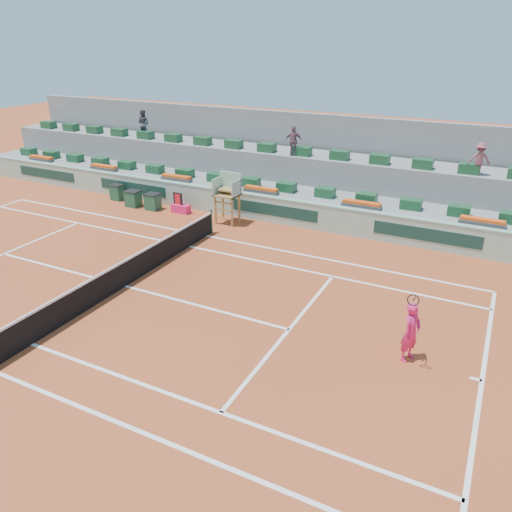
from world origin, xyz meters
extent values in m
plane|color=#9C3E1E|center=(0.00, 0.00, 0.00)|extent=(90.00, 90.00, 0.00)
cube|color=gray|center=(0.00, 10.70, 0.60)|extent=(36.00, 4.00, 1.20)
cube|color=gray|center=(0.00, 12.30, 1.30)|extent=(36.00, 2.40, 2.60)
cube|color=gray|center=(0.00, 13.90, 2.20)|extent=(36.00, 0.40, 4.40)
cube|color=#EF1F65|center=(-2.87, 7.64, 0.21)|extent=(0.96, 0.42, 0.42)
imported|color=#454651|center=(-8.35, 12.00, 3.41)|extent=(0.86, 0.71, 1.62)
imported|color=#7D5362|center=(1.63, 11.43, 3.35)|extent=(0.95, 0.64, 1.51)
imported|color=#8B454E|center=(10.35, 11.54, 3.32)|extent=(1.03, 0.74, 1.43)
cube|color=white|center=(11.88, 0.00, 0.01)|extent=(0.12, 10.97, 0.01)
cube|color=white|center=(0.00, 5.49, 0.01)|extent=(23.77, 0.12, 0.01)
cube|color=white|center=(0.00, -4.12, 0.01)|extent=(23.77, 0.12, 0.01)
cube|color=white|center=(0.00, 4.12, 0.01)|extent=(23.77, 0.12, 0.01)
cube|color=white|center=(-6.40, 0.00, 0.01)|extent=(0.12, 8.23, 0.01)
cube|color=white|center=(6.40, 0.00, 0.01)|extent=(0.12, 8.23, 0.01)
cube|color=white|center=(0.00, 0.00, 0.01)|extent=(12.80, 0.12, 0.01)
cube|color=white|center=(11.73, 0.00, 0.01)|extent=(0.30, 0.12, 0.01)
cube|color=black|center=(0.00, 0.00, 0.46)|extent=(0.03, 11.87, 0.92)
cube|color=silver|center=(0.00, 0.00, 0.95)|extent=(0.06, 11.87, 0.07)
cylinder|color=#1E4834|center=(0.00, 5.94, 0.55)|extent=(0.10, 0.10, 1.10)
cube|color=#99C0AA|center=(0.00, 8.50, 0.60)|extent=(36.00, 0.30, 1.20)
cube|color=#7DA892|center=(0.00, 8.50, 1.23)|extent=(36.00, 0.34, 0.06)
cube|color=#14372F|center=(-13.00, 8.34, 0.65)|extent=(4.40, 0.02, 0.56)
cube|color=#14372F|center=(-6.50, 8.34, 0.65)|extent=(4.40, 0.02, 0.56)
cube|color=#14372F|center=(2.00, 8.34, 0.65)|extent=(4.40, 0.02, 0.56)
cube|color=#14372F|center=(9.00, 8.34, 0.65)|extent=(4.40, 0.02, 0.56)
cube|color=olive|center=(-0.45, 7.05, 0.68)|extent=(0.08, 0.08, 1.35)
cube|color=olive|center=(0.45, 7.05, 0.68)|extent=(0.08, 0.08, 1.35)
cube|color=olive|center=(-0.45, 7.75, 0.68)|extent=(0.08, 0.08, 1.35)
cube|color=olive|center=(0.45, 7.75, 0.68)|extent=(0.08, 0.08, 1.35)
cube|color=olive|center=(0.00, 7.40, 1.39)|extent=(1.10, 0.90, 0.08)
cube|color=#99C0AA|center=(0.00, 7.78, 1.90)|extent=(1.10, 0.08, 1.00)
cube|color=#99C0AA|center=(-0.52, 7.40, 1.75)|extent=(0.06, 0.90, 0.80)
cube|color=#99C0AA|center=(0.52, 7.40, 1.75)|extent=(0.06, 0.90, 0.80)
cube|color=olive|center=(0.00, 7.50, 1.63)|extent=(0.80, 0.60, 0.08)
cube|color=olive|center=(0.00, 7.05, 0.35)|extent=(0.90, 0.08, 0.06)
cube|color=olive|center=(0.00, 7.05, 0.75)|extent=(0.90, 0.08, 0.06)
cube|color=olive|center=(0.00, 7.05, 1.10)|extent=(0.90, 0.08, 0.06)
cube|color=#184A28|center=(-16.00, 9.80, 1.42)|extent=(0.90, 0.60, 0.44)
cube|color=#184A28|center=(-14.00, 9.80, 1.42)|extent=(0.90, 0.60, 0.44)
cube|color=#184A28|center=(-12.00, 9.80, 1.42)|extent=(0.90, 0.60, 0.44)
cube|color=#184A28|center=(-10.00, 9.80, 1.42)|extent=(0.90, 0.60, 0.44)
cube|color=#184A28|center=(-8.00, 9.80, 1.42)|extent=(0.90, 0.60, 0.44)
cube|color=#184A28|center=(-6.00, 9.80, 1.42)|extent=(0.90, 0.60, 0.44)
cube|color=#184A28|center=(-4.00, 9.80, 1.42)|extent=(0.90, 0.60, 0.44)
cube|color=#184A28|center=(-2.00, 9.80, 1.42)|extent=(0.90, 0.60, 0.44)
cube|color=#184A28|center=(0.00, 9.80, 1.42)|extent=(0.90, 0.60, 0.44)
cube|color=#184A28|center=(2.00, 9.80, 1.42)|extent=(0.90, 0.60, 0.44)
cube|color=#184A28|center=(4.00, 9.80, 1.42)|extent=(0.90, 0.60, 0.44)
cube|color=#184A28|center=(6.00, 9.80, 1.42)|extent=(0.90, 0.60, 0.44)
cube|color=#184A28|center=(8.00, 9.80, 1.42)|extent=(0.90, 0.60, 0.44)
cube|color=#184A28|center=(10.00, 9.80, 1.42)|extent=(0.90, 0.60, 0.44)
cube|color=#184A28|center=(12.00, 9.80, 1.42)|extent=(0.90, 0.60, 0.44)
cube|color=#184A28|center=(-16.00, 11.70, 2.82)|extent=(0.90, 0.60, 0.44)
cube|color=#184A28|center=(-14.00, 11.70, 2.82)|extent=(0.90, 0.60, 0.44)
cube|color=#184A28|center=(-12.00, 11.70, 2.82)|extent=(0.90, 0.60, 0.44)
cube|color=#184A28|center=(-10.00, 11.70, 2.82)|extent=(0.90, 0.60, 0.44)
cube|color=#184A28|center=(-8.00, 11.70, 2.82)|extent=(0.90, 0.60, 0.44)
cube|color=#184A28|center=(-6.00, 11.70, 2.82)|extent=(0.90, 0.60, 0.44)
cube|color=#184A28|center=(-4.00, 11.70, 2.82)|extent=(0.90, 0.60, 0.44)
cube|color=#184A28|center=(-2.00, 11.70, 2.82)|extent=(0.90, 0.60, 0.44)
cube|color=#184A28|center=(0.00, 11.70, 2.82)|extent=(0.90, 0.60, 0.44)
cube|color=#184A28|center=(2.00, 11.70, 2.82)|extent=(0.90, 0.60, 0.44)
cube|color=#184A28|center=(4.00, 11.70, 2.82)|extent=(0.90, 0.60, 0.44)
cube|color=#184A28|center=(6.00, 11.70, 2.82)|extent=(0.90, 0.60, 0.44)
cube|color=#184A28|center=(8.00, 11.70, 2.82)|extent=(0.90, 0.60, 0.44)
cube|color=#184A28|center=(10.00, 11.70, 2.82)|extent=(0.90, 0.60, 0.44)
cube|color=#474747|center=(-14.00, 9.00, 1.28)|extent=(1.80, 0.36, 0.16)
cube|color=#EA4E13|center=(-14.00, 9.00, 1.42)|extent=(1.70, 0.32, 0.12)
cube|color=#474747|center=(-9.00, 9.00, 1.28)|extent=(1.80, 0.36, 0.16)
cube|color=#EA4E13|center=(-9.00, 9.00, 1.42)|extent=(1.70, 0.32, 0.12)
cube|color=#474747|center=(-4.00, 9.00, 1.28)|extent=(1.80, 0.36, 0.16)
cube|color=#EA4E13|center=(-4.00, 9.00, 1.42)|extent=(1.70, 0.32, 0.12)
cube|color=#474747|center=(1.00, 9.00, 1.28)|extent=(1.80, 0.36, 0.16)
cube|color=#EA4E13|center=(1.00, 9.00, 1.42)|extent=(1.70, 0.32, 0.12)
cube|color=#474747|center=(6.00, 9.00, 1.28)|extent=(1.80, 0.36, 0.16)
cube|color=#EA4E13|center=(6.00, 9.00, 1.42)|extent=(1.70, 0.32, 0.12)
cube|color=#474747|center=(11.00, 9.00, 1.28)|extent=(1.80, 0.36, 0.16)
cube|color=#EA4E13|center=(11.00, 9.00, 1.42)|extent=(1.70, 0.32, 0.12)
cube|color=#194D33|center=(-4.43, 7.41, 0.40)|extent=(0.69, 0.59, 0.80)
cube|color=black|center=(-4.43, 7.41, 0.82)|extent=(0.73, 0.63, 0.04)
cube|color=#194D33|center=(-5.68, 7.37, 0.40)|extent=(0.71, 0.61, 0.80)
cube|color=black|center=(-5.68, 7.37, 0.82)|extent=(0.75, 0.65, 0.04)
cube|color=#194D33|center=(-7.19, 7.87, 0.40)|extent=(0.62, 0.53, 0.80)
cube|color=black|center=(-7.19, 7.87, 0.82)|extent=(0.65, 0.57, 0.04)
cube|color=black|center=(-3.19, 7.62, 0.50)|extent=(0.09, 0.09, 1.00)
cube|color=black|center=(-2.79, 7.62, 0.50)|extent=(0.09, 0.09, 1.00)
cube|color=black|center=(-2.99, 7.62, 1.00)|extent=(0.53, 0.07, 0.06)
cube|color=red|center=(-2.99, 7.60, 0.70)|extent=(0.39, 0.04, 0.56)
imported|color=#EF1F65|center=(9.94, 0.12, 0.87)|extent=(0.63, 0.75, 1.74)
cylinder|color=black|center=(9.94, -0.18, 2.05)|extent=(0.03, 0.35, 0.09)
torus|color=black|center=(9.94, -0.40, 2.12)|extent=(0.31, 0.08, 0.31)
camera|label=1|loc=(11.37, -12.10, 8.28)|focal=35.00mm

